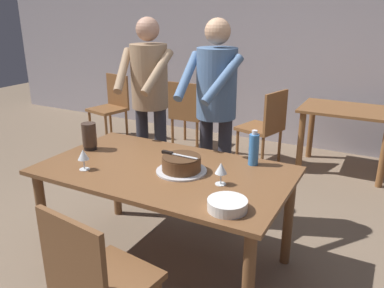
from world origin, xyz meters
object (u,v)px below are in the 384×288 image
at_px(person_standing_beside, 149,94).
at_px(background_chair_3, 188,112).
at_px(chair_near_side, 97,280).
at_px(background_chair_0, 111,104).
at_px(plate_stack, 227,205).
at_px(wine_glass_far, 83,155).
at_px(person_cutting_cake, 216,102).
at_px(wine_glass_near, 221,169).
at_px(cake_on_platter, 181,165).
at_px(cake_knife, 172,154).
at_px(hurricane_lamp, 89,136).
at_px(background_chair_2, 265,125).
at_px(background_table, 346,123).
at_px(main_dining_table, 165,182).
at_px(water_bottle, 254,149).

bearing_deg(person_standing_beside, background_chair_3, 106.64).
bearing_deg(chair_near_side, background_chair_0, 127.97).
relative_size(plate_stack, wine_glass_far, 1.53).
xyz_separation_m(plate_stack, person_cutting_cake, (-0.55, 1.03, 0.30)).
height_order(wine_glass_near, background_chair_3, background_chair_3).
relative_size(chair_near_side, background_chair_0, 1.00).
height_order(person_cutting_cake, chair_near_side, person_cutting_cake).
xyz_separation_m(person_standing_beside, background_chair_0, (-1.65, 1.44, -0.58)).
bearing_deg(wine_glass_far, wine_glass_near, 13.40).
height_order(cake_on_platter, cake_knife, cake_knife).
bearing_deg(hurricane_lamp, cake_knife, -3.59).
bearing_deg(cake_on_platter, hurricane_lamp, 176.55).
bearing_deg(background_chair_2, background_chair_3, 175.24).
height_order(wine_glass_near, chair_near_side, chair_near_side).
relative_size(cake_knife, hurricane_lamp, 1.29).
bearing_deg(cake_knife, person_cutting_cake, 90.00).
height_order(person_cutting_cake, background_chair_2, person_cutting_cake).
bearing_deg(background_chair_0, background_table, 4.71).
bearing_deg(cake_knife, main_dining_table, -166.77).
bearing_deg(wine_glass_near, main_dining_table, 173.73).
distance_m(plate_stack, wine_glass_near, 0.33).
bearing_deg(main_dining_table, chair_near_side, -81.57).
relative_size(hurricane_lamp, background_table, 0.21).
height_order(main_dining_table, background_chair_0, background_chair_0).
xyz_separation_m(wine_glass_near, background_chair_3, (-1.51, 2.35, -0.36)).
relative_size(plate_stack, background_chair_2, 0.24).
relative_size(water_bottle, background_chair_0, 0.28).
relative_size(main_dining_table, background_table, 1.70).
xyz_separation_m(plate_stack, background_table, (0.28, 2.76, -0.20)).
distance_m(cake_on_platter, person_cutting_cake, 0.74).
xyz_separation_m(wine_glass_far, background_chair_0, (-1.77, 2.44, -0.36)).
distance_m(background_chair_0, background_chair_2, 2.26).
height_order(water_bottle, background_chair_0, water_bottle).
bearing_deg(wine_glass_near, water_bottle, 80.52).
xyz_separation_m(wine_glass_far, person_standing_beside, (-0.13, 0.99, 0.22)).
xyz_separation_m(wine_glass_near, background_table, (0.44, 2.48, -0.28)).
bearing_deg(background_chair_3, chair_near_side, -69.32).
bearing_deg(chair_near_side, hurricane_lamp, 132.22).
bearing_deg(person_cutting_cake, plate_stack, -61.94).
bearing_deg(chair_near_side, wine_glass_far, 135.04).
bearing_deg(background_chair_0, wine_glass_far, -54.01).
distance_m(main_dining_table, person_cutting_cake, 0.82).
bearing_deg(wine_glass_near, cake_on_platter, 169.30).
xyz_separation_m(hurricane_lamp, background_chair_2, (0.73, 2.15, -0.37)).
bearing_deg(plate_stack, water_bottle, 98.01).
distance_m(cake_knife, hurricane_lamp, 0.77).
bearing_deg(person_standing_beside, plate_stack, -41.36).
height_order(cake_on_platter, wine_glass_far, wine_glass_far).
bearing_deg(chair_near_side, background_chair_3, 110.68).
distance_m(person_cutting_cake, background_chair_0, 2.79).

